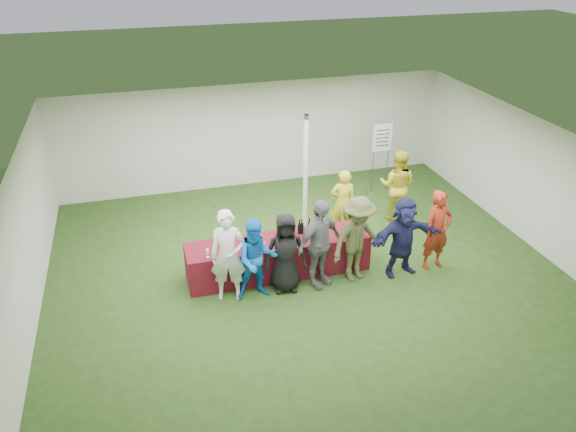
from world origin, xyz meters
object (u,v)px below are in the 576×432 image
object	(u,v)px
staff_pourer	(343,203)
customer_6	(437,230)
wine_list_sign	(382,143)
serving_table	(278,256)
customer_3	(319,244)
staff_back	(397,185)
customer_5	(403,237)
customer_2	(286,253)
customer_0	(228,256)
dump_bucket	(356,231)
customer_1	(257,259)
customer_4	(357,239)

from	to	relation	value
staff_pourer	customer_6	xyz separation A→B (m)	(1.31, -1.78, 0.07)
wine_list_sign	serving_table	bearing A→B (deg)	-139.20
staff_pourer	customer_3	xyz separation A→B (m)	(-1.13, -1.74, 0.13)
wine_list_sign	staff_back	size ratio (longest dim) A/B	1.06
customer_5	serving_table	bearing A→B (deg)	158.07
serving_table	staff_pourer	size ratio (longest dim) A/B	2.34
customer_2	staff_pourer	bearing A→B (deg)	51.36
wine_list_sign	customer_0	world-z (taller)	wine_list_sign
customer_2	staff_back	bearing A→B (deg)	39.86
staff_pourer	staff_back	size ratio (longest dim) A/B	0.90
wine_list_sign	staff_back	world-z (taller)	wine_list_sign
customer_2	customer_6	world-z (taller)	customer_6
dump_bucket	customer_5	bearing A→B (deg)	-27.94
serving_table	wine_list_sign	bearing A→B (deg)	40.80
customer_0	customer_1	distance (m)	0.52
customer_6	serving_table	bearing A→B (deg)	159.33
staff_back	customer_2	size ratio (longest dim) A/B	1.07
customer_3	staff_pourer	bearing A→B (deg)	29.73
customer_0	customer_4	distance (m)	2.48
staff_back	customer_4	size ratio (longest dim) A/B	0.97
customer_3	customer_6	bearing A→B (deg)	-28.21
staff_pourer	customer_6	world-z (taller)	customer_6
customer_6	wine_list_sign	bearing A→B (deg)	74.44
customer_5	customer_6	world-z (taller)	customer_6
dump_bucket	staff_back	world-z (taller)	staff_back
staff_pourer	customer_2	world-z (taller)	customer_2
customer_0	customer_1	xyz separation A→B (m)	(0.50, -0.11, -0.09)
customer_1	customer_4	bearing A→B (deg)	2.42
dump_bucket	staff_pourer	world-z (taller)	staff_pourer
serving_table	dump_bucket	bearing A→B (deg)	-8.23
dump_bucket	customer_3	bearing A→B (deg)	-157.37
customer_1	customer_6	bearing A→B (deg)	1.11
customer_2	customer_3	bearing A→B (deg)	5.44
customer_2	wine_list_sign	bearing A→B (deg)	53.05
customer_2	customer_6	distance (m)	3.09
dump_bucket	customer_2	size ratio (longest dim) A/B	0.14
staff_back	customer_5	distance (m)	2.33
staff_back	customer_6	xyz separation A→B (m)	(-0.15, -2.13, -0.01)
dump_bucket	wine_list_sign	size ratio (longest dim) A/B	0.12
customer_1	customer_3	bearing A→B (deg)	3.75
staff_back	customer_0	world-z (taller)	customer_0
customer_4	customer_2	bearing A→B (deg)	161.07
dump_bucket	wine_list_sign	xyz separation A→B (m)	(1.98, 3.24, 0.48)
staff_pourer	customer_0	world-z (taller)	customer_0
customer_1	customer_5	xyz separation A→B (m)	(2.91, -0.00, 0.02)
serving_table	customer_0	distance (m)	1.31
customer_1	customer_3	world-z (taller)	customer_3
customer_5	customer_3	bearing A→B (deg)	171.53
serving_table	customer_4	bearing A→B (deg)	-23.00
staff_back	customer_1	xyz separation A→B (m)	(-3.81, -2.14, -0.05)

